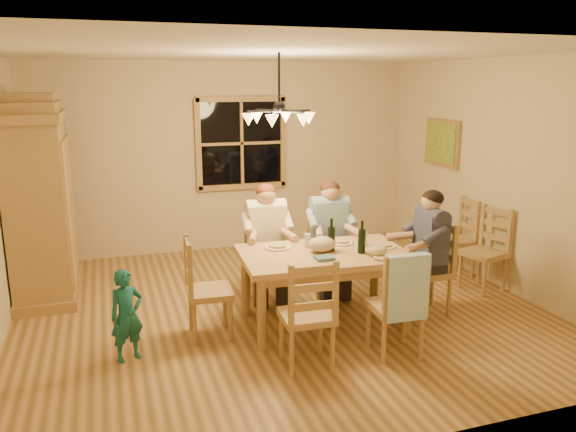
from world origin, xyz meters
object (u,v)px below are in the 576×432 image
object	(u,v)px
adult_slate_man	(429,236)
dining_table	(324,262)
child	(127,315)
chair_far_right	(329,268)
chair_spare_front	(482,265)
chair_spare_back	(454,252)
wine_bottle_a	(331,234)
chair_near_right	(395,322)
chair_end_left	(210,306)
adult_woman	(266,228)
chair_far_left	(267,274)
chair_near_left	(307,332)
wine_bottle_b	(362,237)
chair_end_right	(426,285)
armoire	(41,205)
adult_plaid_man	(330,224)
chandelier	(279,116)

from	to	relation	value
adult_slate_man	dining_table	bearing A→B (deg)	90.00
adult_slate_man	child	distance (m)	3.12
chair_far_right	chair_spare_front	distance (m)	1.83
chair_spare_back	wine_bottle_a	bearing A→B (deg)	116.88
chair_near_right	chair_spare_front	size ratio (longest dim) A/B	1.00
chair_spare_front	chair_spare_back	distance (m)	0.58
chair_end_left	adult_woman	xyz separation A→B (m)	(0.79, 0.74, 0.54)
chair_far_left	chair_near_left	world-z (taller)	same
chair_end_left	wine_bottle_b	size ratio (longest dim) A/B	3.00
dining_table	chair_far_left	size ratio (longest dim) A/B	1.74
chair_near_left	child	xyz separation A→B (m)	(-1.47, 0.59, 0.11)
chair_near_left	chair_spare_front	distance (m)	2.80
chair_near_left	chair_spare_front	bearing A→B (deg)	25.54
chair_far_right	adult_woman	distance (m)	0.91
wine_bottle_a	chair_spare_front	size ratio (longest dim) A/B	0.33
wine_bottle_b	chair_end_right	bearing A→B (deg)	5.15
armoire	adult_woman	size ratio (longest dim) A/B	2.63
adult_plaid_man	child	bearing A→B (deg)	25.61
chair_end_left	adult_slate_man	xyz separation A→B (m)	(2.31, -0.14, 0.54)
chair_near_right	chair_spare_front	bearing A→B (deg)	35.45
child	adult_woman	bearing A→B (deg)	11.82
dining_table	chair_spare_back	world-z (taller)	chair_spare_back
adult_plaid_man	wine_bottle_a	distance (m)	0.79
chair_near_left	chair_spare_back	xyz separation A→B (m)	(2.60, 1.63, 0.00)
dining_table	chandelier	bearing A→B (deg)	122.94
chair_far_left	chair_far_right	bearing A→B (deg)	-180.00
chair_far_right	adult_plaid_man	size ratio (longest dim) A/B	1.13
chandelier	armoire	bearing A→B (deg)	152.00
armoire	child	size ratio (longest dim) A/B	2.76
chair_far_right	chair_near_right	xyz separation A→B (m)	(-0.00, -1.57, 0.00)
wine_bottle_a	chair_spare_front	xyz separation A→B (m)	(2.05, 0.26, -0.62)
chair_near_left	wine_bottle_b	xyz separation A→B (m)	(0.80, 0.62, 0.62)
chandelier	child	size ratio (longest dim) A/B	0.92
chair_spare_back	wine_bottle_b	bearing A→B (deg)	124.17
adult_slate_man	chair_spare_back	xyz separation A→B (m)	(0.98, 0.94, -0.54)
armoire	dining_table	size ratio (longest dim) A/B	1.34
adult_woman	wine_bottle_a	xyz separation A→B (m)	(0.46, -0.77, 0.08)
dining_table	wine_bottle_b	size ratio (longest dim) A/B	5.22
chair_near_right	wine_bottle_b	bearing A→B (deg)	96.06
armoire	chair_near_right	xyz separation A→B (m)	(3.10, -2.58, -0.75)
chair_far_right	chair_end_right	bearing A→B (deg)	136.64
chair_end_right	adult_slate_man	size ratio (longest dim) A/B	1.13
wine_bottle_b	adult_woman	bearing A→B (deg)	126.48
chandelier	wine_bottle_a	distance (m)	1.30
chandelier	chair_end_left	distance (m)	2.01
chair_far_right	chair_end_right	world-z (taller)	same
dining_table	adult_woman	xyz separation A→B (m)	(-0.37, 0.81, 0.19)
chair_near_right	wine_bottle_b	xyz separation A→B (m)	(-0.03, 0.67, 0.62)
chandelier	chair_far_right	size ratio (longest dim) A/B	0.78
chair_near_left	chair_end_left	world-z (taller)	same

